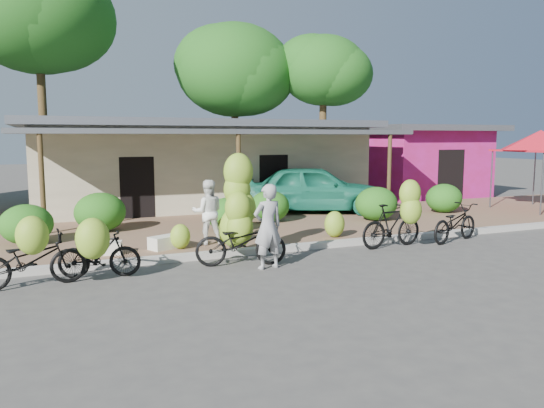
% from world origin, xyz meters
% --- Properties ---
extents(ground, '(100.00, 100.00, 0.00)m').
position_xyz_m(ground, '(0.00, 0.00, 0.00)').
color(ground, '#44413F').
rests_on(ground, ground).
extents(sidewalk, '(60.00, 6.00, 0.12)m').
position_xyz_m(sidewalk, '(0.00, 5.00, 0.06)').
color(sidewalk, brown).
rests_on(sidewalk, ground).
extents(curb, '(60.00, 0.25, 0.15)m').
position_xyz_m(curb, '(0.00, 2.00, 0.07)').
color(curb, '#A8A399').
rests_on(curb, ground).
extents(shop_main, '(13.00, 8.50, 3.35)m').
position_xyz_m(shop_main, '(0.00, 10.93, 1.72)').
color(shop_main, beige).
rests_on(shop_main, ground).
extents(shop_pink, '(6.00, 6.00, 3.25)m').
position_xyz_m(shop_pink, '(10.50, 10.99, 1.67)').
color(shop_pink, '#BD1D87').
rests_on(shop_pink, ground).
extents(tree_far_center, '(6.30, 6.27, 10.43)m').
position_xyz_m(tree_far_center, '(-5.69, 16.11, 8.02)').
color(tree_far_center, '#4C3A1E').
rests_on(tree_far_center, ground).
extents(tree_center_right, '(5.88, 5.82, 8.40)m').
position_xyz_m(tree_center_right, '(3.31, 16.61, 6.18)').
color(tree_center_right, '#4C3A1E').
rests_on(tree_center_right, ground).
extents(tree_near_right, '(4.52, 4.35, 7.81)m').
position_xyz_m(tree_near_right, '(7.31, 14.61, 6.12)').
color(tree_near_right, '#4C3A1E').
rests_on(tree_near_right, ground).
extents(hedge_0, '(1.26, 1.14, 0.99)m').
position_xyz_m(hedge_0, '(-6.00, 4.73, 0.61)').
color(hedge_0, '#1E5513').
rests_on(hedge_0, sidewalk).
extents(hedge_1, '(1.39, 1.26, 1.09)m').
position_xyz_m(hedge_1, '(-4.16, 5.87, 0.66)').
color(hedge_1, '#1E5513').
rests_on(hedge_1, sidewalk).
extents(hedge_2, '(1.20, 1.08, 0.94)m').
position_xyz_m(hedge_2, '(-0.88, 4.59, 0.59)').
color(hedge_2, '#1E5513').
rests_on(hedge_2, sidewalk).
extents(hedge_3, '(1.25, 1.13, 0.98)m').
position_xyz_m(hedge_3, '(0.82, 5.59, 0.61)').
color(hedge_3, '#1E5513').
rests_on(hedge_3, sidewalk).
extents(hedge_4, '(1.36, 1.22, 1.06)m').
position_xyz_m(hedge_4, '(4.04, 4.56, 0.65)').
color(hedge_4, '#1E5513').
rests_on(hedge_4, sidewalk).
extents(hedge_5, '(1.28, 1.15, 1.00)m').
position_xyz_m(hedge_5, '(7.22, 5.12, 0.62)').
color(hedge_5, '#1E5513').
rests_on(hedge_5, sidewalk).
extents(red_canopy, '(3.50, 3.50, 2.86)m').
position_xyz_m(red_canopy, '(10.84, 4.40, 2.61)').
color(red_canopy, '#59595E').
rests_on(red_canopy, sidewalk).
extents(bike_far_left, '(1.99, 1.32, 1.41)m').
position_xyz_m(bike_far_left, '(-5.82, 0.96, 0.57)').
color(bike_far_left, black).
rests_on(bike_far_left, ground).
extents(bike_left, '(1.63, 1.30, 1.28)m').
position_xyz_m(bike_left, '(-4.65, 1.08, 0.59)').
color(bike_left, black).
rests_on(bike_left, ground).
extents(bike_center, '(2.04, 1.44, 2.39)m').
position_xyz_m(bike_center, '(-1.68, 1.34, 0.91)').
color(bike_center, black).
rests_on(bike_center, ground).
extents(bike_right, '(1.88, 1.22, 1.74)m').
position_xyz_m(bike_right, '(2.36, 1.24, 0.71)').
color(bike_right, black).
rests_on(bike_right, ground).
extents(bike_far_right, '(2.01, 1.19, 1.00)m').
position_xyz_m(bike_far_right, '(4.30, 1.33, 0.50)').
color(bike_far_right, black).
rests_on(bike_far_right, ground).
extents(loose_banana_a, '(0.47, 0.40, 0.59)m').
position_xyz_m(loose_banana_a, '(-2.66, 2.72, 0.42)').
color(loose_banana_a, '#A0BB2E').
rests_on(loose_banana_a, sidewalk).
extents(loose_banana_b, '(0.56, 0.48, 0.70)m').
position_xyz_m(loose_banana_b, '(-1.42, 2.92, 0.47)').
color(loose_banana_b, '#A0BB2E').
rests_on(loose_banana_b, sidewalk).
extents(loose_banana_c, '(0.55, 0.47, 0.69)m').
position_xyz_m(loose_banana_c, '(1.40, 2.58, 0.47)').
color(loose_banana_c, '#A0BB2E').
rests_on(loose_banana_c, sidewalk).
extents(sack_near, '(0.94, 0.72, 0.30)m').
position_xyz_m(sack_near, '(-2.93, 2.91, 0.27)').
color(sack_near, white).
rests_on(sack_near, sidewalk).
extents(sack_far, '(0.82, 0.55, 0.28)m').
position_xyz_m(sack_far, '(-4.37, 2.81, 0.26)').
color(sack_far, white).
rests_on(sack_far, sidewalk).
extents(vendor, '(0.69, 0.50, 1.78)m').
position_xyz_m(vendor, '(-1.31, 0.62, 0.89)').
color(vendor, gray).
rests_on(vendor, ground).
extents(bystander, '(0.88, 0.75, 1.58)m').
position_xyz_m(bystander, '(-1.90, 3.01, 0.91)').
color(bystander, white).
rests_on(bystander, sidewalk).
extents(teal_van, '(5.21, 3.75, 1.65)m').
position_xyz_m(teal_van, '(3.10, 6.95, 0.94)').
color(teal_van, '#186F55').
rests_on(teal_van, sidewalk).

